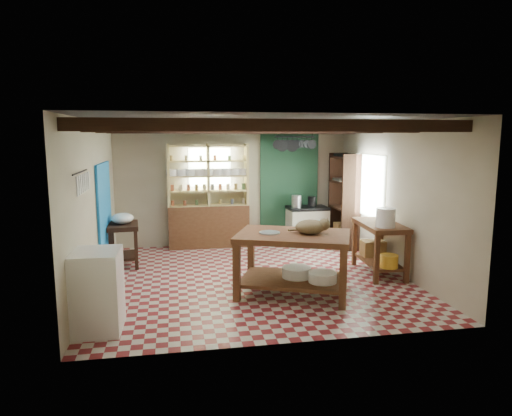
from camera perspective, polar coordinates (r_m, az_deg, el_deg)
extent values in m
cube|color=maroon|center=(7.76, -0.37, -8.76)|extent=(5.00, 5.00, 0.02)
cube|color=#494A4F|center=(7.40, -0.39, 10.88)|extent=(5.00, 5.00, 0.02)
cube|color=#B9B095|center=(9.92, -2.89, 2.85)|extent=(5.00, 0.04, 2.60)
cube|color=#B9B095|center=(5.06, 4.56, -3.05)|extent=(5.00, 0.04, 2.60)
cube|color=#B9B095|center=(7.46, -19.66, 0.32)|extent=(0.04, 5.00, 2.60)
cube|color=#B9B095|center=(8.27, 16.93, 1.26)|extent=(0.04, 5.00, 2.60)
cube|color=black|center=(7.40, -0.39, 9.95)|extent=(5.00, 3.80, 0.15)
cube|color=blue|center=(8.36, -18.41, -0.12)|extent=(0.04, 1.40, 1.60)
cube|color=#1B432B|center=(10.14, 4.16, 2.69)|extent=(1.30, 0.04, 2.30)
cube|color=beige|center=(9.82, -5.80, 5.10)|extent=(0.90, 0.02, 0.80)
cube|color=beige|center=(9.15, 13.99, 2.71)|extent=(0.02, 1.30, 1.20)
cube|color=black|center=(6.22, -21.08, 3.09)|extent=(0.06, 0.90, 0.28)
cube|color=black|center=(9.67, 4.85, 7.90)|extent=(0.86, 0.12, 0.36)
cube|color=#D2BE79|center=(9.70, -5.96, 1.49)|extent=(1.70, 0.34, 2.20)
cube|color=black|center=(9.85, 10.94, 0.90)|extent=(0.40, 0.86, 2.00)
cube|color=brown|center=(6.89, 4.64, -6.97)|extent=(1.93, 1.63, 0.93)
cube|color=beige|center=(10.05, 6.42, -2.20)|extent=(0.87, 0.60, 0.84)
cube|color=black|center=(8.71, -16.20, -4.43)|extent=(0.59, 0.81, 0.78)
cube|color=white|center=(5.94, -19.18, -9.76)|extent=(0.57, 0.67, 0.99)
cube|color=brown|center=(8.15, 15.14, -4.89)|extent=(0.72, 1.29, 0.89)
ellipsoid|color=#8A7650|center=(6.78, 6.85, -2.34)|extent=(0.53, 0.44, 0.21)
cylinder|color=#B7B8C0|center=(6.78, 1.70, -3.10)|extent=(0.41, 0.41, 0.02)
cylinder|color=white|center=(6.97, 5.09, -8.00)|extent=(0.57, 0.57, 0.15)
cylinder|color=white|center=(6.80, 8.32, -8.54)|extent=(0.54, 0.54, 0.15)
cylinder|color=#B7B8C0|center=(9.88, 5.09, 0.86)|extent=(0.23, 0.23, 0.26)
cylinder|color=black|center=(9.99, 7.01, 0.81)|extent=(0.18, 0.18, 0.22)
ellipsoid|color=white|center=(8.61, -16.34, -1.25)|extent=(0.43, 0.43, 0.20)
cylinder|color=white|center=(7.70, 15.90, -1.16)|extent=(0.34, 0.34, 0.31)
cube|color=#A37A42|center=(8.44, 14.40, -4.89)|extent=(0.41, 0.34, 0.27)
cylinder|color=gold|center=(7.77, 16.29, -6.39)|extent=(0.31, 0.31, 0.21)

